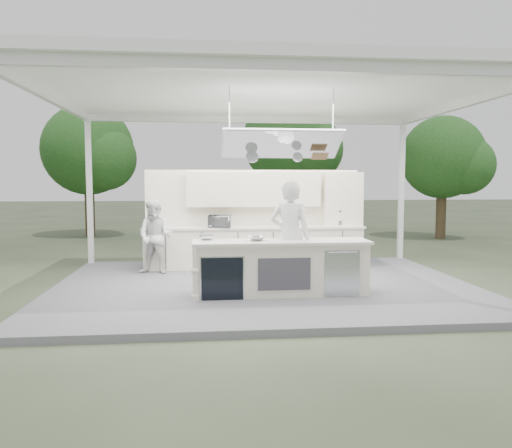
{
  "coord_description": "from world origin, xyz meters",
  "views": [
    {
      "loc": [
        -1.12,
        -9.49,
        2.11
      ],
      "look_at": [
        -0.11,
        0.4,
        1.25
      ],
      "focal_mm": 35.0,
      "sensor_mm": 36.0,
      "label": 1
    }
  ],
  "objects": [
    {
      "name": "back_counter",
      "position": [
        0.0,
        1.9,
        0.6
      ],
      "size": [
        5.08,
        0.72,
        0.95
      ],
      "color": "white",
      "rests_on": "stage_deck"
    },
    {
      "name": "bowl_large",
      "position": [
        -0.23,
        -0.86,
        1.11
      ],
      "size": [
        0.36,
        0.36,
        0.07
      ],
      "primitive_type": "imported",
      "rotation": [
        0.0,
        0.0,
        0.21
      ],
      "color": "silver",
      "rests_on": "demo_island"
    },
    {
      "name": "stage_deck",
      "position": [
        0.0,
        0.0,
        0.06
      ],
      "size": [
        8.0,
        6.0,
        0.12
      ],
      "primitive_type": "cube",
      "color": "#5C5B60",
      "rests_on": "ground"
    },
    {
      "name": "tree_cluster",
      "position": [
        -0.16,
        9.77,
        3.29
      ],
      "size": [
        19.55,
        9.4,
        5.85
      ],
      "color": "#463923",
      "rests_on": "ground"
    },
    {
      "name": "sous_chef",
      "position": [
        -2.19,
        1.31,
        0.92
      ],
      "size": [
        0.91,
        0.79,
        1.59
      ],
      "primitive_type": "imported",
      "rotation": [
        0.0,
        0.0,
        -0.28
      ],
      "color": "silver",
      "rests_on": "stage_deck"
    },
    {
      "name": "tent",
      "position": [
        0.0,
        -0.01,
        3.71
      ],
      "size": [
        8.2,
        6.2,
        3.86
      ],
      "color": "white",
      "rests_on": "ground"
    },
    {
      "name": "demo_island",
      "position": [
        0.18,
        -0.91,
        0.6
      ],
      "size": [
        3.1,
        0.79,
        0.95
      ],
      "color": "white",
      "rests_on": "stage_deck"
    },
    {
      "name": "toaster_oven",
      "position": [
        -0.81,
        1.7,
        1.21
      ],
      "size": [
        0.53,
        0.39,
        0.27
      ],
      "primitive_type": "imported",
      "rotation": [
        0.0,
        0.0,
        -0.12
      ],
      "color": "#B7B9BE",
      "rests_on": "back_counter"
    },
    {
      "name": "back_wall_unit",
      "position": [
        0.44,
        2.11,
        1.57
      ],
      "size": [
        5.05,
        0.48,
        2.25
      ],
      "color": "white",
      "rests_on": "stage_deck"
    },
    {
      "name": "head_chef",
      "position": [
        0.39,
        -0.7,
        1.12
      ],
      "size": [
        0.86,
        0.72,
        2.0
      ],
      "primitive_type": "imported",
      "rotation": [
        0.0,
        0.0,
        2.75
      ],
      "color": "silver",
      "rests_on": "stage_deck"
    },
    {
      "name": "bowl_small",
      "position": [
        -1.1,
        -0.65,
        1.11
      ],
      "size": [
        0.33,
        0.33,
        0.08
      ],
      "primitive_type": "imported",
      "rotation": [
        0.0,
        0.0,
        0.31
      ],
      "color": "#BBBDC2",
      "rests_on": "demo_island"
    },
    {
      "name": "ground",
      "position": [
        0.0,
        0.0,
        0.0
      ],
      "size": [
        90.0,
        90.0,
        0.0
      ],
      "primitive_type": "plane",
      "color": "#4F5A3D",
      "rests_on": "ground"
    }
  ]
}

